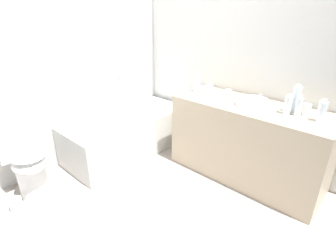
{
  "coord_description": "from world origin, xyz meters",
  "views": [
    {
      "loc": [
        -1.33,
        -1.44,
        1.69
      ],
      "look_at": [
        0.52,
        0.24,
        0.57
      ],
      "focal_mm": 27.96,
      "sensor_mm": 36.0,
      "label": 1
    }
  ],
  "objects_px": {
    "drinking_glass_0": "(306,110)",
    "water_bottle_0": "(322,111)",
    "water_bottle_1": "(296,99)",
    "drinking_glass_2": "(228,94)",
    "water_bottle_2": "(288,105)",
    "water_bottle_4": "(197,84)",
    "drinking_glass_1": "(215,92)",
    "drinking_glass_3": "(210,88)",
    "toilet_paper_roll": "(16,204)",
    "water_bottle_3": "(299,106)",
    "toilet": "(27,163)",
    "soap_dish": "(275,109)",
    "sink_faucet": "(260,98)",
    "sink_basin": "(252,102)",
    "bathtub": "(128,132)"
  },
  "relations": [
    {
      "from": "water_bottle_1",
      "to": "drinking_glass_2",
      "type": "height_order",
      "value": "water_bottle_1"
    },
    {
      "from": "water_bottle_1",
      "to": "drinking_glass_2",
      "type": "xyz_separation_m",
      "value": [
        -0.02,
        0.67,
        -0.08
      ]
    },
    {
      "from": "water_bottle_0",
      "to": "water_bottle_2",
      "type": "relative_size",
      "value": 1.04
    },
    {
      "from": "water_bottle_4",
      "to": "drinking_glass_1",
      "type": "xyz_separation_m",
      "value": [
        -0.01,
        -0.25,
        -0.05
      ]
    },
    {
      "from": "water_bottle_0",
      "to": "water_bottle_3",
      "type": "height_order",
      "value": "water_bottle_0"
    },
    {
      "from": "toilet",
      "to": "soap_dish",
      "type": "bearing_deg",
      "value": 47.56
    },
    {
      "from": "water_bottle_2",
      "to": "water_bottle_3",
      "type": "bearing_deg",
      "value": -72.64
    },
    {
      "from": "toilet_paper_roll",
      "to": "water_bottle_3",
      "type": "bearing_deg",
      "value": -41.39
    },
    {
      "from": "sink_basin",
      "to": "drinking_glass_2",
      "type": "bearing_deg",
      "value": 79.58
    },
    {
      "from": "water_bottle_2",
      "to": "water_bottle_0",
      "type": "bearing_deg",
      "value": -87.64
    },
    {
      "from": "water_bottle_0",
      "to": "sink_basin",
      "type": "bearing_deg",
      "value": 90.29
    },
    {
      "from": "drinking_glass_2",
      "to": "drinking_glass_3",
      "type": "relative_size",
      "value": 0.88
    },
    {
      "from": "bathtub",
      "to": "soap_dish",
      "type": "distance_m",
      "value": 1.75
    },
    {
      "from": "water_bottle_0",
      "to": "drinking_glass_3",
      "type": "bearing_deg",
      "value": 86.28
    },
    {
      "from": "drinking_glass_0",
      "to": "water_bottle_0",
      "type": "bearing_deg",
      "value": -119.15
    },
    {
      "from": "drinking_glass_1",
      "to": "water_bottle_0",
      "type": "bearing_deg",
      "value": -89.72
    },
    {
      "from": "drinking_glass_0",
      "to": "toilet_paper_roll",
      "type": "bearing_deg",
      "value": 138.61
    },
    {
      "from": "water_bottle_3",
      "to": "soap_dish",
      "type": "distance_m",
      "value": 0.21
    },
    {
      "from": "drinking_glass_0",
      "to": "drinking_glass_1",
      "type": "distance_m",
      "value": 0.91
    },
    {
      "from": "drinking_glass_1",
      "to": "soap_dish",
      "type": "height_order",
      "value": "drinking_glass_1"
    },
    {
      "from": "drinking_glass_0",
      "to": "drinking_glass_2",
      "type": "height_order",
      "value": "drinking_glass_0"
    },
    {
      "from": "toilet",
      "to": "water_bottle_4",
      "type": "bearing_deg",
      "value": 68.05
    },
    {
      "from": "sink_faucet",
      "to": "bathtub",
      "type": "bearing_deg",
      "value": 117.03
    },
    {
      "from": "drinking_glass_0",
      "to": "drinking_glass_2",
      "type": "distance_m",
      "value": 0.78
    },
    {
      "from": "water_bottle_0",
      "to": "soap_dish",
      "type": "height_order",
      "value": "water_bottle_0"
    },
    {
      "from": "water_bottle_4",
      "to": "drinking_glass_3",
      "type": "height_order",
      "value": "water_bottle_4"
    },
    {
      "from": "toilet",
      "to": "water_bottle_1",
      "type": "relative_size",
      "value": 2.58
    },
    {
      "from": "water_bottle_3",
      "to": "toilet_paper_roll",
      "type": "distance_m",
      "value": 2.69
    },
    {
      "from": "sink_basin",
      "to": "water_bottle_0",
      "type": "distance_m",
      "value": 0.61
    },
    {
      "from": "drinking_glass_1",
      "to": "drinking_glass_0",
      "type": "bearing_deg",
      "value": -84.99
    },
    {
      "from": "toilet_paper_roll",
      "to": "water_bottle_1",
      "type": "bearing_deg",
      "value": -39.63
    },
    {
      "from": "sink_basin",
      "to": "drinking_glass_2",
      "type": "height_order",
      "value": "drinking_glass_2"
    },
    {
      "from": "water_bottle_2",
      "to": "water_bottle_4",
      "type": "bearing_deg",
      "value": 89.35
    },
    {
      "from": "drinking_glass_2",
      "to": "toilet_paper_roll",
      "type": "height_order",
      "value": "drinking_glass_2"
    },
    {
      "from": "toilet",
      "to": "sink_faucet",
      "type": "xyz_separation_m",
      "value": [
        1.87,
        -1.4,
        0.51
      ]
    },
    {
      "from": "sink_faucet",
      "to": "water_bottle_3",
      "type": "bearing_deg",
      "value": -111.8
    },
    {
      "from": "water_bottle_0",
      "to": "drinking_glass_0",
      "type": "relative_size",
      "value": 1.9
    },
    {
      "from": "soap_dish",
      "to": "drinking_glass_3",
      "type": "bearing_deg",
      "value": 85.48
    },
    {
      "from": "water_bottle_1",
      "to": "drinking_glass_3",
      "type": "height_order",
      "value": "water_bottle_1"
    },
    {
      "from": "water_bottle_3",
      "to": "drinking_glass_1",
      "type": "height_order",
      "value": "water_bottle_3"
    },
    {
      "from": "sink_basin",
      "to": "drinking_glass_2",
      "type": "distance_m",
      "value": 0.31
    },
    {
      "from": "bathtub",
      "to": "drinking_glass_2",
      "type": "relative_size",
      "value": 18.2
    },
    {
      "from": "sink_basin",
      "to": "drinking_glass_3",
      "type": "bearing_deg",
      "value": 81.88
    },
    {
      "from": "water_bottle_3",
      "to": "drinking_glass_3",
      "type": "height_order",
      "value": "water_bottle_3"
    },
    {
      "from": "sink_faucet",
      "to": "water_bottle_2",
      "type": "height_order",
      "value": "water_bottle_2"
    },
    {
      "from": "toilet",
      "to": "drinking_glass_1",
      "type": "xyz_separation_m",
      "value": [
        1.68,
        -0.98,
        0.52
      ]
    },
    {
      "from": "toilet",
      "to": "drinking_glass_0",
      "type": "height_order",
      "value": "drinking_glass_0"
    },
    {
      "from": "toilet",
      "to": "water_bottle_4",
      "type": "height_order",
      "value": "water_bottle_4"
    },
    {
      "from": "drinking_glass_2",
      "to": "toilet_paper_roll",
      "type": "relative_size",
      "value": 0.73
    },
    {
      "from": "bathtub",
      "to": "sink_faucet",
      "type": "height_order",
      "value": "bathtub"
    }
  ]
}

